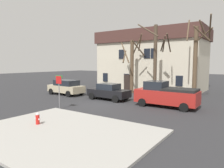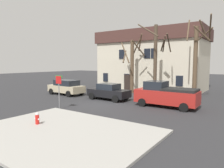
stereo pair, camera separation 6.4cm
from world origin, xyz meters
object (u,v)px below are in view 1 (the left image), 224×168
at_px(building_main, 151,60).
at_px(tree_bare_far, 196,58).
at_px(bicycle_leaning, 103,89).
at_px(car_black_sedan, 109,92).
at_px(tree_bare_near, 132,63).
at_px(tree_bare_mid, 156,58).
at_px(car_beige_wagon, 66,87).
at_px(fire_hydrant, 38,118).
at_px(street_sign_pole, 59,86).
at_px(pickup_truck_red, 166,95).

xyz_separation_m(building_main, tree_bare_far, (7.33, -5.88, 0.05)).
bearing_deg(building_main, tree_bare_far, -38.73).
bearing_deg(bicycle_leaning, car_black_sedan, -46.15).
bearing_deg(tree_bare_near, tree_bare_mid, -17.60).
height_order(tree_bare_near, car_beige_wagon, tree_bare_near).
relative_size(building_main, car_beige_wagon, 3.19).
height_order(car_black_sedan, bicycle_leaning, car_black_sedan).
bearing_deg(fire_hydrant, tree_bare_mid, 84.14).
bearing_deg(car_black_sedan, street_sign_pole, -96.34).
relative_size(car_beige_wagon, bicycle_leaning, 2.70).
height_order(tree_bare_far, pickup_truck_red, tree_bare_far).
height_order(pickup_truck_red, street_sign_pole, street_sign_pole).
distance_m(building_main, bicycle_leaning, 8.46).
bearing_deg(car_beige_wagon, building_main, 62.47).
bearing_deg(building_main, street_sign_pole, -91.29).
distance_m(tree_bare_far, fire_hydrant, 15.47).
relative_size(building_main, fire_hydrant, 21.26).
bearing_deg(tree_bare_mid, street_sign_pole, -110.58).
bearing_deg(tree_bare_mid, tree_bare_far, 6.34).
xyz_separation_m(car_black_sedan, pickup_truck_red, (5.85, 0.02, 0.21)).
relative_size(building_main, tree_bare_far, 1.82).
bearing_deg(fire_hydrant, building_main, 95.68).
bearing_deg(fire_hydrant, bicycle_leaning, 112.06).
bearing_deg(tree_bare_far, bicycle_leaning, -174.84).
height_order(tree_bare_near, tree_bare_far, tree_bare_far).
height_order(tree_bare_far, car_beige_wagon, tree_bare_far).
distance_m(fire_hydrant, street_sign_pole, 4.55).
height_order(car_black_sedan, pickup_truck_red, pickup_truck_red).
distance_m(car_beige_wagon, street_sign_pole, 7.69).
relative_size(pickup_truck_red, fire_hydrant, 7.45).
distance_m(tree_bare_far, car_beige_wagon, 14.20).
bearing_deg(tree_bare_near, car_black_sedan, -85.84).
relative_size(tree_bare_near, pickup_truck_red, 1.38).
bearing_deg(fire_hydrant, street_sign_pole, 122.84).
bearing_deg(tree_bare_mid, car_black_sedan, -126.14).
relative_size(car_beige_wagon, car_black_sedan, 1.06).
distance_m(car_black_sedan, pickup_truck_red, 5.86).
distance_m(tree_bare_far, bicycle_leaning, 11.33).
relative_size(car_beige_wagon, street_sign_pole, 1.70).
bearing_deg(pickup_truck_red, car_black_sedan, -179.77).
distance_m(car_black_sedan, street_sign_pole, 5.85).
bearing_deg(car_beige_wagon, bicycle_leaning, 59.71).
height_order(tree_bare_near, car_black_sedan, tree_bare_near).
height_order(building_main, street_sign_pole, building_main).
distance_m(building_main, street_sign_pole, 16.44).
xyz_separation_m(tree_bare_near, street_sign_pole, (-0.24, -11.09, -1.70)).
bearing_deg(tree_bare_near, pickup_truck_red, -40.58).
bearing_deg(street_sign_pole, tree_bare_far, 53.53).
height_order(tree_bare_far, fire_hydrant, tree_bare_far).
xyz_separation_m(pickup_truck_red, bicycle_leaning, (-9.44, 3.71, -0.65)).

